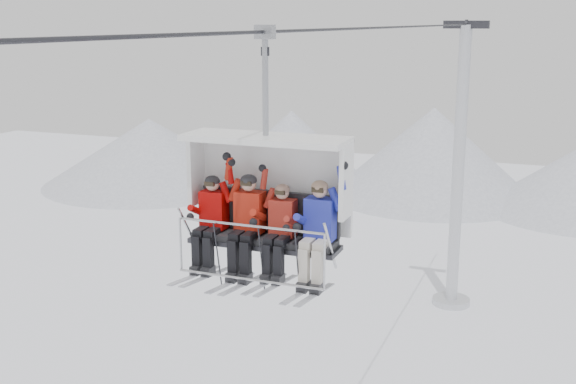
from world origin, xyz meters
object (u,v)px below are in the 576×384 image
(skier_center_left, at_px, (247,220))
(skier_center_right, at_px, (280,227))
(lift_tower_right, at_px, (457,189))
(skier_far_left, at_px, (211,218))
(skier_far_right, at_px, (318,227))
(chairlift_carrier, at_px, (269,189))

(skier_center_left, height_order, skier_center_right, skier_center_left)
(lift_tower_right, bearing_deg, skier_far_left, -92.31)
(skier_center_left, xyz_separation_m, skier_far_right, (1.23, -0.00, -0.00))
(skier_far_left, height_order, skier_far_right, skier_far_right)
(skier_far_left, xyz_separation_m, skier_far_right, (1.90, 0.01, 0.03))
(chairlift_carrier, relative_size, skier_center_left, 2.19)
(lift_tower_right, xyz_separation_m, skier_center_left, (-0.27, -23.16, 4.49))
(chairlift_carrier, height_order, skier_center_left, chairlift_carrier)
(lift_tower_right, height_order, skier_center_right, lift_tower_right)
(skier_center_right, height_order, skier_far_right, skier_far_right)
(skier_center_left, relative_size, skier_center_right, 1.08)
(skier_far_left, bearing_deg, skier_center_right, -0.24)
(chairlift_carrier, bearing_deg, skier_center_left, -131.47)
(chairlift_carrier, height_order, skier_far_right, chairlift_carrier)
(skier_far_right, bearing_deg, skier_center_left, 179.98)
(lift_tower_right, distance_m, skier_center_left, 23.59)
(skier_center_left, distance_m, skier_far_right, 1.23)
(skier_center_right, bearing_deg, skier_far_left, 179.76)
(chairlift_carrier, bearing_deg, skier_center_right, -44.21)
(skier_far_left, xyz_separation_m, skier_center_left, (0.67, 0.01, 0.03))
(lift_tower_right, distance_m, skier_far_left, 23.61)
(skier_center_left, distance_m, skier_center_right, 0.60)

